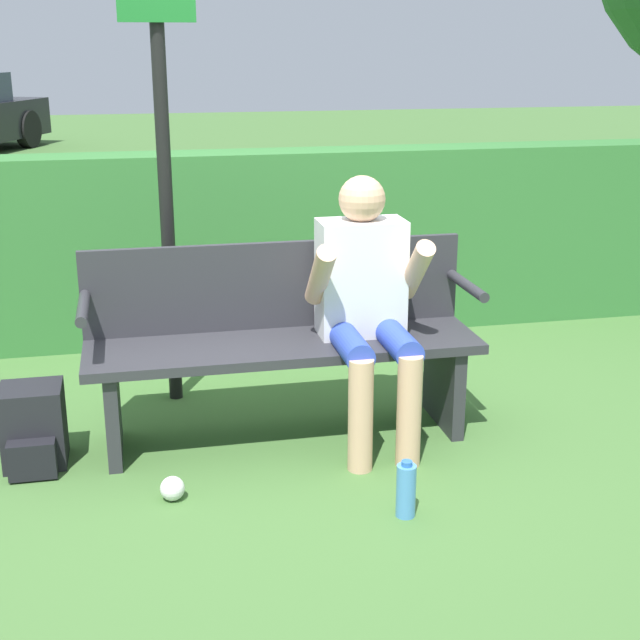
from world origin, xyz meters
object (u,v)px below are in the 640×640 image
Objects in this scene: park_bench at (282,339)px; water_bottle at (406,490)px; signpost at (164,158)px; backpack at (34,429)px; person_seated at (367,297)px.

water_bottle is at bearing -68.96° from park_bench.
backpack is at bearing -135.21° from signpost.
park_bench is 1.19m from backpack.
person_seated is 0.97m from water_bottle.
park_bench is 7.60× the size of water_bottle.
person_seated is at bearing -18.16° from park_bench.
park_bench is 1.48× the size of person_seated.
signpost is at bearing 131.68° from park_bench.
water_bottle is 2.02m from signpost.
water_bottle is 0.11× the size of signpost.
water_bottle is at bearing -60.09° from signpost.
signpost is (-0.83, 1.44, 1.16)m from water_bottle.
water_bottle is (0.34, -0.89, -0.36)m from park_bench.
water_bottle is (1.49, -0.78, -0.06)m from backpack.
backpack is at bearing 152.22° from water_bottle.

